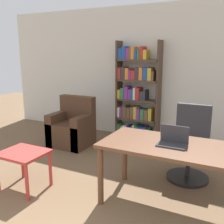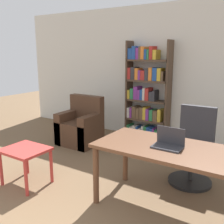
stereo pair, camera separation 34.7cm
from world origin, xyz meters
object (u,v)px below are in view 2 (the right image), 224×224
(desk, at_px, (175,156))
(armchair, at_px, (81,128))
(laptop, at_px, (168,143))
(bookshelf, at_px, (146,96))
(side_table_blue, at_px, (25,154))
(office_chair, at_px, (193,150))

(desk, height_order, armchair, armchair)
(laptop, relative_size, bookshelf, 0.16)
(laptop, distance_m, side_table_blue, 1.93)
(office_chair, distance_m, armchair, 2.34)
(armchair, distance_m, bookshelf, 1.46)
(side_table_blue, xyz_separation_m, armchair, (-0.43, 1.69, -0.11))
(side_table_blue, bearing_deg, bookshelf, 78.69)
(desk, height_order, office_chair, office_chair)
(side_table_blue, bearing_deg, office_chair, 34.96)
(side_table_blue, height_order, bookshelf, bookshelf)
(laptop, bearing_deg, office_chair, 86.40)
(desk, xyz_separation_m, laptop, (-0.08, -0.01, 0.14))
(side_table_blue, relative_size, bookshelf, 0.29)
(side_table_blue, bearing_deg, laptop, 14.40)
(desk, height_order, side_table_blue, desk)
(laptop, distance_m, bookshelf, 2.52)
(laptop, relative_size, side_table_blue, 0.56)
(laptop, xyz_separation_m, bookshelf, (-1.31, 2.15, 0.12))
(desk, relative_size, side_table_blue, 3.06)
(bookshelf, bearing_deg, armchair, -135.46)
(bookshelf, bearing_deg, office_chair, -43.77)
(desk, bearing_deg, bookshelf, 122.97)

